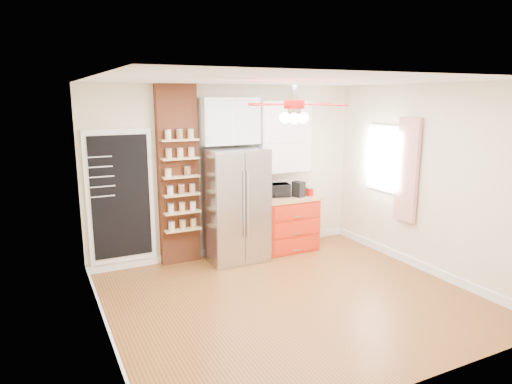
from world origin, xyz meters
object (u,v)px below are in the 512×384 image
ceiling_fan (294,105)px  canister_left (310,192)px  pantry_jar_oats (168,173)px  fridge (235,205)px  coffee_maker (299,189)px  red_cabinet (287,223)px  toaster_oven (278,190)px

ceiling_fan → canister_left: ceiling_fan is taller
ceiling_fan → pantry_jar_oats: ceiling_fan is taller
fridge → canister_left: 1.34m
coffee_maker → canister_left: size_ratio=1.94×
coffee_maker → canister_left: (0.21, -0.04, -0.06)m
fridge → coffee_maker: 1.14m
red_cabinet → toaster_oven: 0.58m
ceiling_fan → toaster_oven: ceiling_fan is taller
red_cabinet → ceiling_fan: 2.75m
coffee_maker → pantry_jar_oats: bearing=157.5°
toaster_oven → pantry_jar_oats: (-1.83, -0.02, 0.42)m
fridge → canister_left: fridge is taller
fridge → canister_left: size_ratio=13.40×
fridge → pantry_jar_oats: fridge is taller
fridge → red_cabinet: 1.06m
red_cabinet → ceiling_fan: ceiling_fan is taller
coffee_maker → ceiling_fan: bearing=-142.1°
toaster_oven → fridge: bearing=-156.0°
red_cabinet → ceiling_fan: size_ratio=0.67×
fridge → pantry_jar_oats: (-0.99, 0.14, 0.55)m
fridge → coffee_maker: size_ratio=6.92×
red_cabinet → coffee_maker: bearing=-22.3°
red_cabinet → coffee_maker: (0.16, -0.07, 0.57)m
fridge → pantry_jar_oats: size_ratio=15.29×
fridge → canister_left: (1.34, -0.06, 0.09)m
canister_left → ceiling_fan: bearing=-129.3°
toaster_oven → canister_left: size_ratio=2.92×
red_cabinet → pantry_jar_oats: pantry_jar_oats is taller
toaster_oven → coffee_maker: size_ratio=1.51×
fridge → red_cabinet: bearing=3.0°
fridge → pantry_jar_oats: 1.15m
ceiling_fan → canister_left: size_ratio=10.72×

